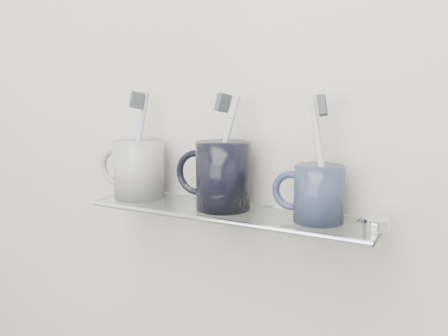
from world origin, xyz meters
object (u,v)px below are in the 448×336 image
Objects in this scene: mug_right at (319,194)px; mug_left at (139,169)px; shelf_glass at (230,212)px; mug_center at (223,176)px.

mug_left is at bearing -177.63° from mug_right.
shelf_glass is 0.20m from mug_left.
shelf_glass is at bearing 11.30° from mug_left.
mug_left is (-0.19, 0.00, 0.06)m from shelf_glass.
mug_right reaches higher than shelf_glass.
shelf_glass is 0.16m from mug_right.
mug_center is at bearing 12.79° from mug_left.
shelf_glass is at bearing -175.76° from mug_right.
mug_left is 0.35m from mug_right.
mug_center reaches higher than mug_left.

